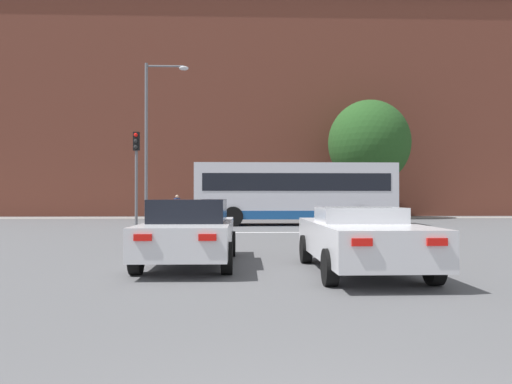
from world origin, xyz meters
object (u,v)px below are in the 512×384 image
at_px(traffic_light_near_left, 136,165).
at_px(pedestrian_walking_east, 293,203).
at_px(car_roadster_right, 361,238).
at_px(traffic_light_far_right, 312,182).
at_px(car_saloon_left, 190,231).
at_px(street_lamp_junction, 153,128).
at_px(pedestrian_waiting, 177,204).
at_px(bus_crossing_lead, 294,192).

bearing_deg(traffic_light_near_left, pedestrian_walking_east, 59.70).
distance_m(car_roadster_right, traffic_light_far_right, 24.35).
xyz_separation_m(car_saloon_left, street_lamp_junction, (-3.38, 14.90, 4.34)).
xyz_separation_m(car_saloon_left, car_roadster_right, (3.55, -1.28, -0.06)).
relative_size(traffic_light_far_right, pedestrian_waiting, 2.29).
height_order(traffic_light_far_right, street_lamp_junction, street_lamp_junction).
relative_size(car_saloon_left, traffic_light_near_left, 1.11).
relative_size(bus_crossing_lead, pedestrian_walking_east, 6.05).
bearing_deg(car_roadster_right, bus_crossing_lead, 87.88).
distance_m(car_saloon_left, bus_crossing_lead, 15.76).
height_order(car_roadster_right, bus_crossing_lead, bus_crossing_lead).
xyz_separation_m(car_saloon_left, traffic_light_near_left, (-3.30, 10.31, 2.13)).
xyz_separation_m(car_saloon_left, bus_crossing_lead, (4.06, 15.20, 0.99)).
height_order(traffic_light_far_right, pedestrian_waiting, traffic_light_far_right).
bearing_deg(pedestrian_waiting, traffic_light_near_left, -133.07).
distance_m(bus_crossing_lead, traffic_light_near_left, 8.91).
bearing_deg(bus_crossing_lead, traffic_light_far_right, -15.10).
bearing_deg(pedestrian_walking_east, traffic_light_near_left, -95.13).
height_order(traffic_light_near_left, pedestrian_walking_east, traffic_light_near_left).
bearing_deg(traffic_light_far_right, bus_crossing_lead, -105.10).
bearing_deg(car_roadster_right, traffic_light_near_left, 120.22).
xyz_separation_m(pedestrian_waiting, pedestrian_walking_east, (8.32, -0.01, 0.08)).
bearing_deg(car_saloon_left, pedestrian_waiting, 98.35).
relative_size(bus_crossing_lead, street_lamp_junction, 1.23).
relative_size(traffic_light_far_right, street_lamp_junction, 0.44).
relative_size(car_roadster_right, street_lamp_junction, 0.56).
height_order(bus_crossing_lead, traffic_light_far_right, traffic_light_far_right).
xyz_separation_m(traffic_light_far_right, pedestrian_waiting, (-9.43, 1.69, -1.57)).
distance_m(car_roadster_right, street_lamp_junction, 18.15).
xyz_separation_m(bus_crossing_lead, traffic_light_near_left, (-7.36, -4.88, 1.13)).
bearing_deg(bus_crossing_lead, car_roadster_right, 178.23).
xyz_separation_m(car_roadster_right, bus_crossing_lead, (0.51, 16.48, 1.05)).
relative_size(car_roadster_right, traffic_light_near_left, 1.11).
xyz_separation_m(traffic_light_far_right, traffic_light_near_left, (-9.43, -12.54, 0.37)).
xyz_separation_m(traffic_light_far_right, pedestrian_walking_east, (-1.12, 1.68, -1.50)).
relative_size(bus_crossing_lead, traffic_light_far_right, 2.83).
height_order(car_saloon_left, traffic_light_near_left, traffic_light_near_left).
bearing_deg(traffic_light_near_left, bus_crossing_lead, 33.57).
height_order(car_saloon_left, pedestrian_walking_east, pedestrian_walking_east).
xyz_separation_m(bus_crossing_lead, pedestrian_walking_east, (0.95, 9.34, -0.73)).
bearing_deg(pedestrian_waiting, bus_crossing_lead, -94.85).
bearing_deg(bus_crossing_lead, traffic_light_near_left, 123.57).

